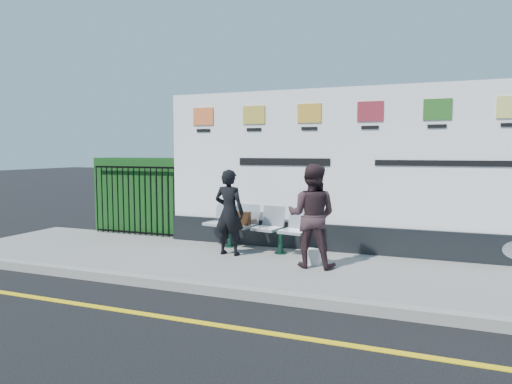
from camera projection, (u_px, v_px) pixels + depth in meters
ground at (273, 334)px, 4.93m from camera, size 80.00×80.00×0.00m
pavement at (324, 272)px, 7.24m from camera, size 14.00×3.00×0.12m
kerb at (298, 300)px, 5.85m from camera, size 14.00×0.18×0.14m
yellow_line at (273, 334)px, 4.93m from camera, size 14.00×0.10×0.01m
billboard at (369, 182)px, 8.20m from camera, size 8.00×0.30×3.00m
hedge at (146, 195)px, 10.48m from camera, size 2.35×0.70×1.70m
railing at (134, 200)px, 10.07m from camera, size 2.05×0.06×1.54m
bench at (254, 238)px, 8.55m from camera, size 2.20×0.94×0.46m
woman_left at (229, 212)px, 8.12m from camera, size 0.58×0.40×1.53m
woman_right at (312, 216)px, 7.26m from camera, size 0.81×0.64×1.65m
handbag_brown at (242, 218)px, 8.66m from camera, size 0.32×0.14×0.25m
carrier_bag_white at (312, 257)px, 7.45m from camera, size 0.26×0.16×0.26m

